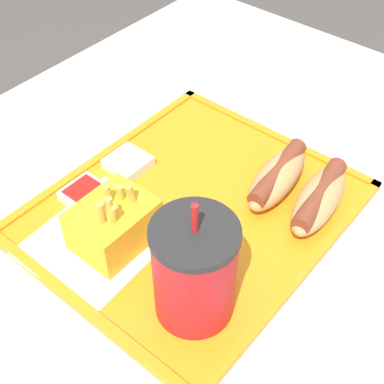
% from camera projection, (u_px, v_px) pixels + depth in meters
% --- Properties ---
extents(dining_table, '(1.13, 0.90, 0.71)m').
position_uv_depth(dining_table, '(195.00, 366.00, 0.94)').
color(dining_table, beige).
rests_on(dining_table, ground_plane).
extents(food_tray, '(0.40, 0.35, 0.01)m').
position_uv_depth(food_tray, '(192.00, 210.00, 0.71)').
color(food_tray, orange).
rests_on(food_tray, dining_table).
extents(paper_napkin, '(0.18, 0.15, 0.00)m').
position_uv_depth(paper_napkin, '(100.00, 239.00, 0.67)').
color(paper_napkin, white).
rests_on(paper_napkin, food_tray).
extents(soda_cup, '(0.09, 0.09, 0.16)m').
position_uv_depth(soda_cup, '(194.00, 271.00, 0.55)').
color(soda_cup, red).
rests_on(soda_cup, food_tray).
extents(hot_dog_far, '(0.15, 0.07, 0.04)m').
position_uv_depth(hot_dog_far, '(319.00, 198.00, 0.69)').
color(hot_dog_far, tan).
rests_on(hot_dog_far, food_tray).
extents(hot_dog_near, '(0.15, 0.07, 0.04)m').
position_uv_depth(hot_dog_near, '(277.00, 176.00, 0.72)').
color(hot_dog_near, tan).
rests_on(hot_dog_near, food_tray).
extents(fries_carton, '(0.10, 0.08, 0.10)m').
position_uv_depth(fries_carton, '(114.00, 225.00, 0.64)').
color(fries_carton, gold).
rests_on(fries_carton, food_tray).
extents(sauce_cup_mayo, '(0.05, 0.05, 0.02)m').
position_uv_depth(sauce_cup_mayo, '(128.00, 162.00, 0.76)').
color(sauce_cup_mayo, silver).
rests_on(sauce_cup_mayo, food_tray).
extents(sauce_cup_ketchup, '(0.05, 0.05, 0.02)m').
position_uv_depth(sauce_cup_ketchup, '(86.00, 194.00, 0.71)').
color(sauce_cup_ketchup, silver).
rests_on(sauce_cup_ketchup, food_tray).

